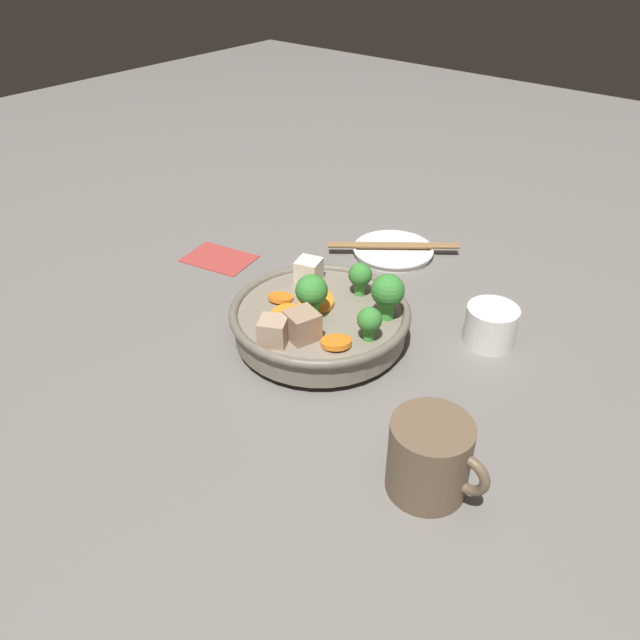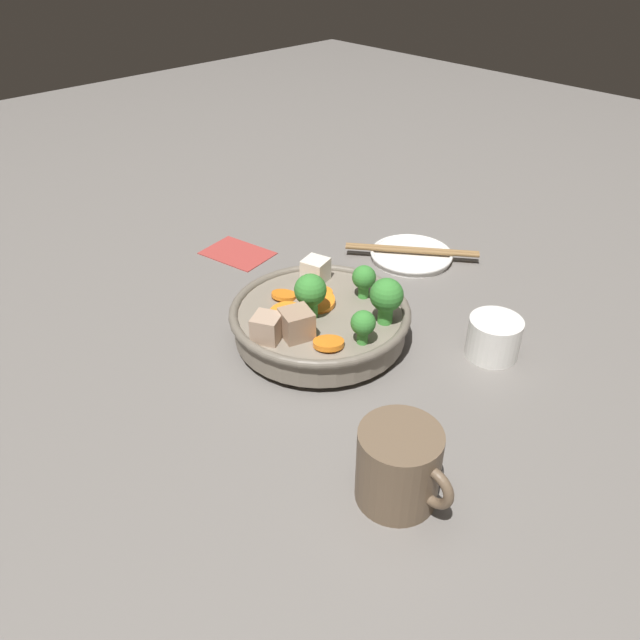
{
  "view_description": "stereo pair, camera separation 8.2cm",
  "coord_description": "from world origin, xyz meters",
  "px_view_note": "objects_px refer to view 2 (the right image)",
  "views": [
    {
      "loc": [
        0.43,
        -0.52,
        0.49
      ],
      "look_at": [
        0.0,
        0.0,
        0.03
      ],
      "focal_mm": 35.0,
      "sensor_mm": 36.0,
      "label": 1
    },
    {
      "loc": [
        0.49,
        -0.47,
        0.49
      ],
      "look_at": [
        0.0,
        0.0,
        0.03
      ],
      "focal_mm": 35.0,
      "sensor_mm": 36.0,
      "label": 2
    }
  ],
  "objects_px": {
    "chopsticks_pair": "(412,250)",
    "side_saucer": "(411,255)",
    "dark_mug": "(399,466)",
    "tea_cup": "(494,337)",
    "stirfry_bowl": "(321,318)"
  },
  "relations": [
    {
      "from": "stirfry_bowl",
      "to": "side_saucer",
      "type": "xyz_separation_m",
      "value": [
        -0.06,
        0.26,
        -0.03
      ]
    },
    {
      "from": "side_saucer",
      "to": "chopsticks_pair",
      "type": "distance_m",
      "value": 0.01
    },
    {
      "from": "stirfry_bowl",
      "to": "dark_mug",
      "type": "xyz_separation_m",
      "value": [
        0.24,
        -0.13,
        0.01
      ]
    },
    {
      "from": "stirfry_bowl",
      "to": "chopsticks_pair",
      "type": "height_order",
      "value": "stirfry_bowl"
    },
    {
      "from": "tea_cup",
      "to": "side_saucer",
      "type": "bearing_deg",
      "value": 152.18
    },
    {
      "from": "side_saucer",
      "to": "tea_cup",
      "type": "relative_size",
      "value": 1.97
    },
    {
      "from": "side_saucer",
      "to": "tea_cup",
      "type": "distance_m",
      "value": 0.27
    },
    {
      "from": "stirfry_bowl",
      "to": "tea_cup",
      "type": "bearing_deg",
      "value": 38.45
    },
    {
      "from": "chopsticks_pair",
      "to": "side_saucer",
      "type": "bearing_deg",
      "value": 0.0
    },
    {
      "from": "stirfry_bowl",
      "to": "chopsticks_pair",
      "type": "xyz_separation_m",
      "value": [
        -0.06,
        0.26,
        -0.02
      ]
    },
    {
      "from": "tea_cup",
      "to": "chopsticks_pair",
      "type": "relative_size",
      "value": 0.38
    },
    {
      "from": "side_saucer",
      "to": "tea_cup",
      "type": "xyz_separation_m",
      "value": [
        0.24,
        -0.12,
        0.02
      ]
    },
    {
      "from": "dark_mug",
      "to": "chopsticks_pair",
      "type": "xyz_separation_m",
      "value": [
        -0.3,
        0.39,
        -0.03
      ]
    },
    {
      "from": "side_saucer",
      "to": "chopsticks_pair",
      "type": "bearing_deg",
      "value": 180.0
    },
    {
      "from": "chopsticks_pair",
      "to": "tea_cup",
      "type": "bearing_deg",
      "value": -27.82
    }
  ]
}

